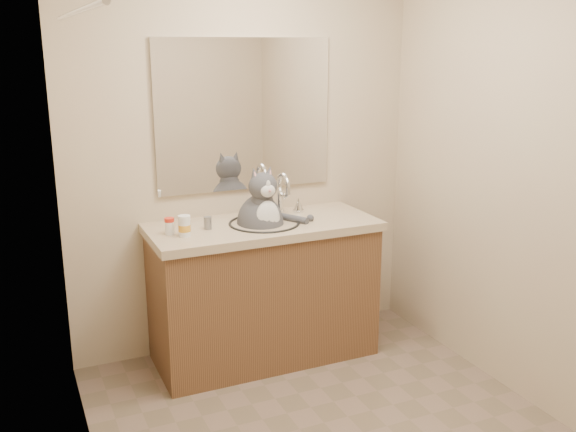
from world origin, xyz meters
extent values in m
cube|color=#BFB18D|center=(0.00, 1.25, 1.20)|extent=(2.20, 0.01, 2.40)
cube|color=#BFB18D|center=(0.00, -1.25, 1.20)|extent=(2.20, 0.01, 2.40)
cube|color=#BFB18D|center=(-1.10, 0.00, 1.20)|extent=(0.01, 2.50, 2.40)
cube|color=#BFB18D|center=(1.10, 0.00, 1.20)|extent=(0.01, 2.50, 2.40)
cube|color=brown|center=(0.00, 0.96, 0.40)|extent=(1.30, 0.55, 0.80)
cube|color=tan|center=(0.00, 0.96, 0.83)|extent=(1.34, 0.59, 0.05)
torus|color=black|center=(0.00, 0.94, 0.85)|extent=(0.42, 0.42, 0.02)
ellipsoid|color=white|center=(0.00, 0.94, 0.78)|extent=(0.40, 0.40, 0.15)
cylinder|color=silver|center=(0.17, 1.11, 0.95)|extent=(0.03, 0.03, 0.18)
torus|color=silver|center=(0.17, 1.05, 1.04)|extent=(0.03, 0.16, 0.16)
cone|color=silver|center=(0.30, 1.11, 0.90)|extent=(0.06, 0.06, 0.08)
cube|color=white|center=(0.00, 1.24, 1.45)|extent=(1.10, 0.02, 0.90)
cube|color=#C3BB94|center=(-1.05, 0.10, 1.00)|extent=(0.01, 1.20, 1.90)
cylinder|color=silver|center=(-1.05, 0.10, 1.97)|extent=(0.02, 1.30, 0.02)
ellipsoid|color=#424246|center=(-0.02, 0.97, 0.83)|extent=(0.29, 0.32, 0.37)
ellipsoid|color=silver|center=(-0.01, 0.87, 0.89)|extent=(0.15, 0.09, 0.23)
ellipsoid|color=#424246|center=(-0.01, 0.93, 1.08)|extent=(0.18, 0.15, 0.16)
ellipsoid|color=silver|center=(-0.01, 0.86, 1.06)|extent=(0.09, 0.05, 0.07)
sphere|color=#D88C8C|center=(-0.01, 0.83, 1.07)|extent=(0.02, 0.02, 0.02)
cone|color=#424246|center=(-0.06, 0.93, 1.15)|extent=(0.07, 0.06, 0.08)
cone|color=#424246|center=(0.03, 0.94, 1.15)|extent=(0.07, 0.06, 0.08)
cylinder|color=#424246|center=(0.17, 0.94, 0.87)|extent=(0.15, 0.24, 0.04)
cylinder|color=white|center=(-0.55, 0.96, 0.89)|extent=(0.06, 0.06, 0.07)
cylinder|color=red|center=(-0.55, 0.96, 0.93)|extent=(0.07, 0.07, 0.02)
cylinder|color=white|center=(-0.49, 0.89, 0.90)|extent=(0.08, 0.08, 0.09)
cylinder|color=gold|center=(-0.49, 0.89, 0.90)|extent=(0.08, 0.08, 0.04)
cylinder|color=white|center=(-0.49, 0.89, 0.95)|extent=(0.09, 0.09, 0.02)
cylinder|color=slate|center=(-0.33, 0.97, 0.89)|extent=(0.06, 0.06, 0.07)
camera|label=1|loc=(-1.34, -2.39, 1.86)|focal=40.00mm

